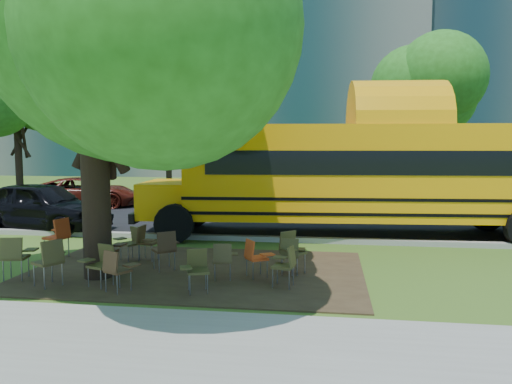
% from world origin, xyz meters
% --- Properties ---
extents(ground, '(160.00, 160.00, 0.00)m').
position_xyz_m(ground, '(0.00, 0.00, 0.00)').
color(ground, '#34581B').
rests_on(ground, ground).
extents(sidewalk, '(60.00, 4.00, 0.04)m').
position_xyz_m(sidewalk, '(0.00, -5.00, 0.02)').
color(sidewalk, gray).
rests_on(sidewalk, ground).
extents(dirt_patch, '(7.00, 4.50, 0.03)m').
position_xyz_m(dirt_patch, '(1.00, -0.50, 0.01)').
color(dirt_patch, '#382819').
rests_on(dirt_patch, ground).
extents(asphalt_road, '(80.00, 8.00, 0.04)m').
position_xyz_m(asphalt_road, '(0.00, 7.00, 0.02)').
color(asphalt_road, black).
rests_on(asphalt_road, ground).
extents(kerb_near, '(80.00, 0.25, 0.14)m').
position_xyz_m(kerb_near, '(0.00, 3.00, 0.07)').
color(kerb_near, gray).
rests_on(kerb_near, ground).
extents(kerb_far, '(80.00, 0.25, 0.14)m').
position_xyz_m(kerb_far, '(0.00, 11.10, 0.07)').
color(kerb_far, gray).
rests_on(kerb_far, ground).
extents(building_main, '(38.00, 16.00, 22.00)m').
position_xyz_m(building_main, '(-8.00, 36.00, 11.00)').
color(building_main, slate).
rests_on(building_main, ground).
extents(bg_tree_0, '(5.20, 5.20, 7.18)m').
position_xyz_m(bg_tree_0, '(-12.00, 13.00, 4.57)').
color(bg_tree_0, black).
rests_on(bg_tree_0, ground).
extents(bg_tree_2, '(4.80, 4.80, 6.62)m').
position_xyz_m(bg_tree_2, '(-5.00, 16.00, 4.21)').
color(bg_tree_2, black).
rests_on(bg_tree_2, ground).
extents(bg_tree_3, '(5.60, 5.60, 7.84)m').
position_xyz_m(bg_tree_3, '(8.00, 14.00, 5.03)').
color(bg_tree_3, black).
rests_on(bg_tree_3, ground).
extents(main_tree, '(7.20, 7.20, 8.74)m').
position_xyz_m(main_tree, '(-0.82, -1.28, 5.13)').
color(main_tree, black).
rests_on(main_tree, ground).
extents(school_bus, '(13.37, 3.86, 3.23)m').
position_xyz_m(school_bus, '(5.50, 4.15, 1.87)').
color(school_bus, '#F8A207').
rests_on(school_bus, ground).
extents(chair_0, '(0.61, 0.63, 0.89)m').
position_xyz_m(chair_0, '(-2.33, -1.71, 0.55)').
color(chair_0, '#44411D').
rests_on(chair_0, ground).
extents(chair_1, '(0.64, 0.55, 0.93)m').
position_xyz_m(chair_1, '(-0.80, -1.03, 0.58)').
color(chair_1, '#3D2416').
rests_on(chair_1, ground).
extents(chair_2, '(0.61, 0.77, 0.93)m').
position_xyz_m(chair_2, '(-1.40, -2.02, 0.57)').
color(chair_2, '#463C1E').
rests_on(chair_2, ground).
extents(chair_3, '(0.64, 0.50, 0.81)m').
position_xyz_m(chair_3, '(-0.48, -1.84, 0.50)').
color(chair_3, '#4D4921').
rests_on(chair_3, ground).
extents(chair_4, '(0.66, 0.52, 0.80)m').
position_xyz_m(chair_4, '(0.00, -2.23, 0.50)').
color(chair_4, '#4C311B').
rests_on(chair_4, ground).
extents(chair_5, '(0.55, 0.61, 0.80)m').
position_xyz_m(chair_5, '(1.40, -1.97, 0.50)').
color(chair_5, '#43401D').
rests_on(chair_5, ground).
extents(chair_6, '(0.48, 0.59, 0.81)m').
position_xyz_m(chair_6, '(2.99, -1.42, 0.50)').
color(chair_6, '#48431F').
rests_on(chair_6, ground).
extents(chair_7, '(0.67, 0.53, 0.80)m').
position_xyz_m(chair_7, '(2.32, -0.88, 0.49)').
color(chair_7, '#DB4717').
rests_on(chair_7, ground).
extents(chair_8, '(0.58, 0.74, 0.96)m').
position_xyz_m(chair_8, '(-2.54, 0.26, 0.59)').
color(chair_8, '#B83713').
rests_on(chair_8, ground).
extents(chair_9, '(0.67, 0.53, 0.78)m').
position_xyz_m(chair_9, '(-0.76, 0.28, 0.48)').
color(chair_9, '#4B4220').
rests_on(chair_9, ground).
extents(chair_10, '(0.49, 0.57, 0.83)m').
position_xyz_m(chair_10, '(-0.40, 0.26, 0.51)').
color(chair_10, '#463219').
rests_on(chair_10, ground).
extents(chair_11, '(0.59, 0.74, 0.88)m').
position_xyz_m(chair_11, '(0.36, -0.56, 0.54)').
color(chair_11, '#402A16').
rests_on(chair_11, ground).
extents(chair_12, '(0.60, 0.76, 0.88)m').
position_xyz_m(chair_12, '(2.99, -0.38, 0.55)').
color(chair_12, '#45401D').
rests_on(chair_12, ground).
extents(chair_13, '(0.52, 0.48, 0.79)m').
position_xyz_m(chair_13, '(3.01, -0.50, 0.49)').
color(chair_13, '#433E1D').
rests_on(chair_13, ground).
extents(chair_14, '(0.52, 0.54, 0.77)m').
position_xyz_m(chair_14, '(1.73, -1.12, 0.48)').
color(chair_14, '#4C3F21').
rests_on(chair_14, ground).
extents(black_car, '(4.77, 2.64, 1.53)m').
position_xyz_m(black_car, '(-5.15, 3.82, 0.77)').
color(black_car, black).
rests_on(black_car, ground).
extents(bg_car_red, '(5.01, 3.30, 1.28)m').
position_xyz_m(bg_car_red, '(-6.53, 9.17, 0.64)').
color(bg_car_red, '#51170E').
rests_on(bg_car_red, ground).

